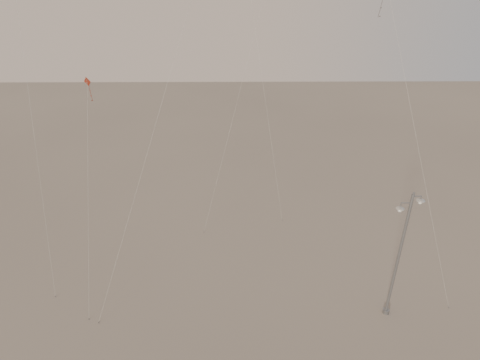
{
  "coord_description": "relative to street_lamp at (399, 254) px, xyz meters",
  "views": [
    {
      "loc": [
        0.97,
        -18.27,
        19.64
      ],
      "look_at": [
        1.26,
        5.0,
        8.27
      ],
      "focal_mm": 28.0,
      "sensor_mm": 36.0,
      "label": 1
    }
  ],
  "objects": [
    {
      "name": "ground",
      "position": [
        -11.32,
        -0.84,
        -5.02
      ],
      "size": [
        160.0,
        160.0,
        0.0
      ],
      "primitive_type": "plane",
      "color": "gray",
      "rests_on": "ground"
    },
    {
      "name": "street_lamp",
      "position": [
        0.0,
        0.0,
        0.0
      ],
      "size": [
        1.62,
        0.53,
        9.42
      ],
      "color": "gray",
      "rests_on": "ground"
    },
    {
      "name": "kite_1",
      "position": [
        -13.02,
        4.32,
        13.8
      ],
      "size": [
        8.77,
        6.83,
        24.89
      ],
      "rotation": [
        0.0,
        0.0,
        -0.77
      ],
      "color": "#352E2C",
      "rests_on": "ground"
    },
    {
      "name": "kite_3",
      "position": [
        -20.86,
        6.54,
        6.26
      ],
      "size": [
        0.97,
        8.88,
        14.58
      ],
      "rotation": [
        0.0,
        0.0,
        -0.24
      ],
      "color": "maroon",
      "rests_on": "ground"
    },
    {
      "name": "kite_4",
      "position": [
        -0.01,
        5.07,
        11.2
      ],
      "size": [
        6.04,
        6.29,
        20.8
      ],
      "rotation": [
        0.0,
        0.0,
        1.69
      ],
      "color": "#352E2C",
      "rests_on": "ground"
    }
  ]
}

